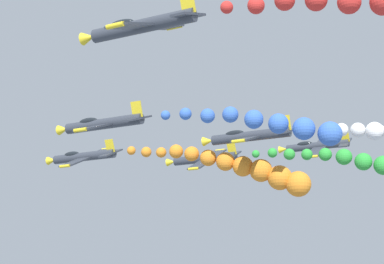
{
  "coord_description": "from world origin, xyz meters",
  "views": [
    {
      "loc": [
        -62.33,
        -31.97,
        106.1
      ],
      "look_at": [
        0.0,
        0.0,
        123.77
      ],
      "focal_mm": 58.68,
      "sensor_mm": 36.0,
      "label": 1
    }
  ],
  "objects_px": {
    "airplane_lead": "(83,157)",
    "airplane_left_outer": "(249,136)",
    "airplane_right_inner": "(204,159)",
    "airplane_right_outer": "(141,26)",
    "airplane_trailing": "(316,146)",
    "airplane_left_inner": "(102,124)"
  },
  "relations": [
    {
      "from": "airplane_lead",
      "to": "airplane_right_outer",
      "type": "distance_m",
      "value": 33.42
    },
    {
      "from": "airplane_trailing",
      "to": "airplane_right_outer",
      "type": "bearing_deg",
      "value": 179.88
    },
    {
      "from": "airplane_left_inner",
      "to": "airplane_right_inner",
      "type": "relative_size",
      "value": 1.0
    },
    {
      "from": "airplane_left_inner",
      "to": "airplane_left_outer",
      "type": "distance_m",
      "value": 16.07
    },
    {
      "from": "airplane_right_inner",
      "to": "airplane_right_outer",
      "type": "height_order",
      "value": "airplane_right_outer"
    },
    {
      "from": "airplane_trailing",
      "to": "airplane_left_inner",
      "type": "bearing_deg",
      "value": 160.97
    },
    {
      "from": "airplane_lead",
      "to": "airplane_left_outer",
      "type": "xyz_separation_m",
      "value": [
        -0.29,
        -22.47,
        0.07
      ]
    },
    {
      "from": "airplane_left_outer",
      "to": "airplane_trailing",
      "type": "bearing_deg",
      "value": -1.81
    },
    {
      "from": "airplane_right_inner",
      "to": "airplane_left_outer",
      "type": "relative_size",
      "value": 1.0
    },
    {
      "from": "airplane_right_inner",
      "to": "airplane_trailing",
      "type": "distance_m",
      "value": 17.25
    },
    {
      "from": "airplane_lead",
      "to": "airplane_right_outer",
      "type": "relative_size",
      "value": 1.0
    },
    {
      "from": "airplane_left_outer",
      "to": "airplane_right_inner",
      "type": "bearing_deg",
      "value": 43.88
    },
    {
      "from": "airplane_left_inner",
      "to": "airplane_right_outer",
      "type": "height_order",
      "value": "airplane_right_outer"
    },
    {
      "from": "airplane_left_outer",
      "to": "airplane_right_outer",
      "type": "height_order",
      "value": "airplane_right_outer"
    },
    {
      "from": "airplane_left_outer",
      "to": "airplane_right_outer",
      "type": "xyz_separation_m",
      "value": [
        -23.57,
        -0.65,
        3.55
      ]
    },
    {
      "from": "airplane_left_inner",
      "to": "airplane_right_inner",
      "type": "bearing_deg",
      "value": -0.31
    },
    {
      "from": "airplane_right_outer",
      "to": "airplane_right_inner",
      "type": "bearing_deg",
      "value": 18.63
    },
    {
      "from": "airplane_left_inner",
      "to": "airplane_right_outer",
      "type": "relative_size",
      "value": 1.0
    },
    {
      "from": "airplane_left_inner",
      "to": "airplane_right_inner",
      "type": "xyz_separation_m",
      "value": [
        23.05,
        -0.12,
        0.66
      ]
    },
    {
      "from": "airplane_lead",
      "to": "airplane_left_inner",
      "type": "distance_m",
      "value": 16.11
    },
    {
      "from": "airplane_lead",
      "to": "airplane_left_outer",
      "type": "height_order",
      "value": "airplane_lead"
    },
    {
      "from": "airplane_lead",
      "to": "airplane_left_outer",
      "type": "bearing_deg",
      "value": -90.75
    }
  ]
}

